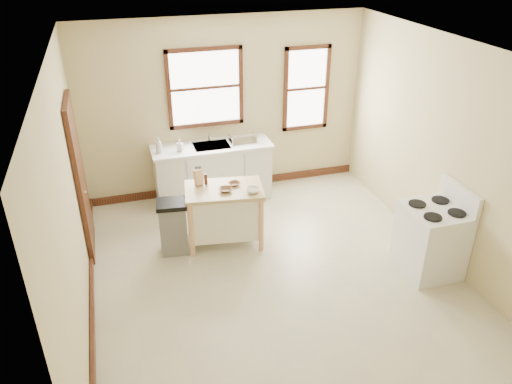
% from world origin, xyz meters
% --- Properties ---
extents(floor, '(5.00, 5.00, 0.00)m').
position_xyz_m(floor, '(0.00, 0.00, 0.00)').
color(floor, '#B6AE90').
rests_on(floor, ground).
extents(ceiling, '(5.00, 5.00, 0.00)m').
position_xyz_m(ceiling, '(0.00, 0.00, 2.80)').
color(ceiling, white).
rests_on(ceiling, ground).
extents(wall_back, '(4.50, 0.04, 2.80)m').
position_xyz_m(wall_back, '(0.00, 2.50, 1.40)').
color(wall_back, tan).
rests_on(wall_back, ground).
extents(wall_left, '(0.04, 5.00, 2.80)m').
position_xyz_m(wall_left, '(-2.25, 0.00, 1.40)').
color(wall_left, tan).
rests_on(wall_left, ground).
extents(wall_right, '(0.04, 5.00, 2.80)m').
position_xyz_m(wall_right, '(2.25, 0.00, 1.40)').
color(wall_right, tan).
rests_on(wall_right, ground).
extents(window_main, '(1.17, 0.06, 1.22)m').
position_xyz_m(window_main, '(-0.30, 2.48, 1.75)').
color(window_main, '#3C1410').
rests_on(window_main, wall_back).
extents(window_side, '(0.77, 0.06, 1.37)m').
position_xyz_m(window_side, '(1.35, 2.48, 1.60)').
color(window_side, '#3C1410').
rests_on(window_side, wall_back).
extents(door_left, '(0.06, 0.90, 2.10)m').
position_xyz_m(door_left, '(-2.21, 1.30, 1.05)').
color(door_left, '#3C1410').
rests_on(door_left, ground).
extents(baseboard_back, '(4.50, 0.04, 0.12)m').
position_xyz_m(baseboard_back, '(0.00, 2.47, 0.06)').
color(baseboard_back, '#3C1410').
rests_on(baseboard_back, ground).
extents(baseboard_left, '(0.04, 5.00, 0.12)m').
position_xyz_m(baseboard_left, '(-2.22, 0.00, 0.06)').
color(baseboard_left, '#3C1410').
rests_on(baseboard_left, ground).
extents(sink_counter, '(1.86, 0.62, 0.92)m').
position_xyz_m(sink_counter, '(-0.30, 2.20, 0.46)').
color(sink_counter, silver).
rests_on(sink_counter, ground).
extents(faucet, '(0.03, 0.03, 0.22)m').
position_xyz_m(faucet, '(-0.30, 2.38, 1.03)').
color(faucet, silver).
rests_on(faucet, sink_counter).
extents(soap_bottle_a, '(0.10, 0.10, 0.24)m').
position_xyz_m(soap_bottle_a, '(-1.11, 2.15, 1.04)').
color(soap_bottle_a, '#B2B2B2').
rests_on(soap_bottle_a, sink_counter).
extents(soap_bottle_b, '(0.11, 0.11, 0.18)m').
position_xyz_m(soap_bottle_b, '(-0.80, 2.13, 1.01)').
color(soap_bottle_b, '#B2B2B2').
rests_on(soap_bottle_b, sink_counter).
extents(dish_rack, '(0.48, 0.41, 0.10)m').
position_xyz_m(dish_rack, '(0.20, 2.19, 0.97)').
color(dish_rack, silver).
rests_on(dish_rack, sink_counter).
extents(kitchen_island, '(1.11, 0.80, 0.84)m').
position_xyz_m(kitchen_island, '(-0.42, 0.90, 0.42)').
color(kitchen_island, tan).
rests_on(kitchen_island, ground).
extents(knife_block, '(0.12, 0.12, 0.20)m').
position_xyz_m(knife_block, '(-0.71, 1.11, 0.94)').
color(knife_block, tan).
rests_on(knife_block, kitchen_island).
extents(pepper_grinder, '(0.06, 0.06, 0.15)m').
position_xyz_m(pepper_grinder, '(-0.62, 1.09, 0.92)').
color(pepper_grinder, '#3B1A10').
rests_on(pepper_grinder, kitchen_island).
extents(bowl_a, '(0.21, 0.21, 0.04)m').
position_xyz_m(bowl_a, '(-0.41, 0.81, 0.86)').
color(bowl_a, brown).
rests_on(bowl_a, kitchen_island).
extents(bowl_b, '(0.19, 0.19, 0.04)m').
position_xyz_m(bowl_b, '(-0.26, 0.95, 0.86)').
color(bowl_b, brown).
rests_on(bowl_b, kitchen_island).
extents(bowl_c, '(0.22, 0.22, 0.06)m').
position_xyz_m(bowl_c, '(-0.07, 0.68, 0.87)').
color(bowl_c, white).
rests_on(bowl_c, kitchen_island).
extents(trash_bin, '(0.43, 0.38, 0.76)m').
position_xyz_m(trash_bin, '(-1.13, 0.87, 0.38)').
color(trash_bin, slate).
rests_on(trash_bin, ground).
extents(gas_stove, '(0.72, 0.73, 1.16)m').
position_xyz_m(gas_stove, '(1.91, -0.46, 0.58)').
color(gas_stove, silver).
rests_on(gas_stove, ground).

